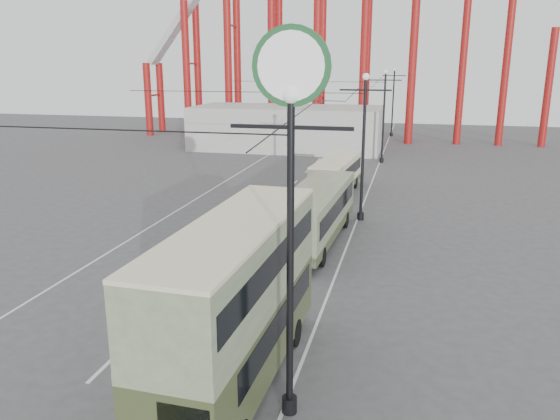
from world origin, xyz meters
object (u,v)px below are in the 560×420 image
(single_decker_cream, at_px, (337,174))
(pedestrian, at_px, (250,237))
(lamp_post_near, at_px, (291,145))
(double_decker_bus, at_px, (238,296))
(single_decker_green, at_px, (316,212))

(single_decker_cream, bearing_deg, pedestrian, -95.22)
(single_decker_cream, relative_size, pedestrian, 5.15)
(lamp_post_near, bearing_deg, double_decker_bus, 149.17)
(lamp_post_near, relative_size, single_decker_green, 0.97)
(double_decker_bus, xyz_separation_m, single_decker_green, (-0.13, 14.61, -1.23))
(double_decker_bus, height_order, single_decker_green, double_decker_bus)
(single_decker_cream, bearing_deg, single_decker_green, -82.86)
(double_decker_bus, bearing_deg, lamp_post_near, -28.98)
(single_decker_green, distance_m, single_decker_cream, 12.19)
(pedestrian, bearing_deg, lamp_post_near, 101.00)
(single_decker_cream, bearing_deg, lamp_post_near, -80.14)
(lamp_post_near, xyz_separation_m, pedestrian, (-5.14, 13.09, -6.97))
(pedestrian, bearing_deg, single_decker_cream, -110.24)
(lamp_post_near, height_order, single_decker_cream, lamp_post_near)
(double_decker_bus, xyz_separation_m, pedestrian, (-3.24, 11.96, -2.10))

